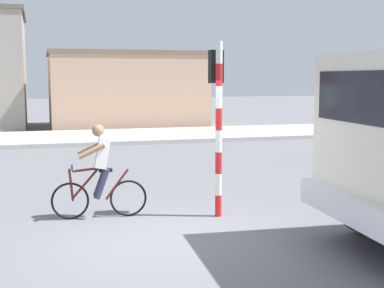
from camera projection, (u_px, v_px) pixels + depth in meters
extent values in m
plane|color=slate|center=(173.00, 240.00, 8.60)|extent=(120.00, 120.00, 0.00)
cube|color=#ADADA8|center=(88.00, 137.00, 22.55)|extent=(80.00, 5.00, 0.16)
cube|color=silver|center=(344.00, 206.00, 7.45)|extent=(0.38, 2.38, 0.36)
cube|color=black|center=(358.00, 97.00, 7.30)|extent=(0.24, 2.13, 0.70)
torus|color=black|center=(366.00, 200.00, 8.95)|extent=(1.11, 0.30, 1.10)
cylinder|color=red|center=(366.00, 200.00, 8.95)|extent=(0.51, 0.33, 0.50)
torus|color=black|center=(70.00, 201.00, 9.80)|extent=(0.68, 0.08, 0.68)
torus|color=black|center=(128.00, 198.00, 10.03)|extent=(0.68, 0.08, 0.68)
cylinder|color=#591E1E|center=(89.00, 169.00, 9.81)|extent=(0.60, 0.08, 0.09)
cylinder|color=#591E1E|center=(86.00, 183.00, 9.82)|extent=(0.51, 0.07, 0.57)
cylinder|color=#591E1E|center=(117.00, 184.00, 9.95)|extent=(0.44, 0.07, 0.57)
cylinder|color=#591E1E|center=(71.00, 185.00, 9.77)|extent=(0.10, 0.05, 0.59)
cylinder|color=black|center=(72.00, 168.00, 9.74)|extent=(0.06, 0.50, 0.03)
cube|color=black|center=(106.00, 170.00, 9.87)|extent=(0.25, 0.13, 0.06)
cube|color=white|center=(102.00, 152.00, 9.82)|extent=(0.31, 0.34, 0.59)
sphere|color=#9E7051|center=(98.00, 130.00, 9.76)|extent=(0.22, 0.22, 0.22)
cylinder|color=#2D334C|center=(102.00, 184.00, 9.79)|extent=(0.31, 0.14, 0.57)
cylinder|color=#9E7051|center=(92.00, 151.00, 9.62)|extent=(0.50, 0.12, 0.29)
cylinder|color=#2D334C|center=(101.00, 182.00, 9.98)|extent=(0.31, 0.14, 0.57)
cylinder|color=#9E7051|center=(91.00, 149.00, 9.93)|extent=(0.50, 0.12, 0.29)
cylinder|color=red|center=(218.00, 206.00, 10.05)|extent=(0.12, 0.12, 0.40)
cylinder|color=white|center=(218.00, 184.00, 10.00)|extent=(0.12, 0.12, 0.40)
cylinder|color=red|center=(219.00, 163.00, 9.95)|extent=(0.12, 0.12, 0.40)
cylinder|color=white|center=(219.00, 141.00, 9.90)|extent=(0.12, 0.12, 0.40)
cylinder|color=red|center=(219.00, 119.00, 9.85)|extent=(0.12, 0.12, 0.40)
cylinder|color=white|center=(219.00, 97.00, 9.81)|extent=(0.12, 0.12, 0.40)
cylinder|color=red|center=(219.00, 75.00, 9.76)|extent=(0.12, 0.12, 0.40)
cylinder|color=white|center=(219.00, 52.00, 9.71)|extent=(0.12, 0.12, 0.40)
cube|color=black|center=(216.00, 67.00, 9.91)|extent=(0.24, 0.20, 0.60)
sphere|color=red|center=(214.00, 67.00, 10.02)|extent=(0.14, 0.14, 0.14)
cylinder|color=black|center=(360.00, 148.00, 17.34)|extent=(0.63, 0.35, 0.60)
cylinder|color=black|center=(377.00, 156.00, 15.65)|extent=(0.63, 0.35, 0.60)
cube|color=tan|center=(126.00, 91.00, 28.37)|extent=(7.71, 5.26, 3.65)
cube|color=#775E4C|center=(125.00, 54.00, 28.14)|extent=(7.86, 5.37, 0.20)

